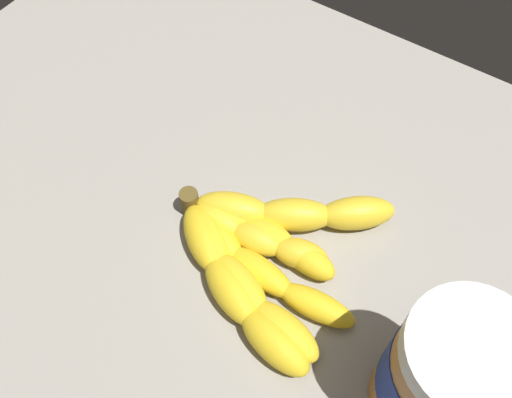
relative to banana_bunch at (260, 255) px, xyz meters
The scene contains 3 objects.
ground_plane 3.83cm from the banana_bunch, ahead, with size 99.01×77.34×3.04cm, color gray.
banana_bunch is the anchor object (origin of this frame).
peanut_butter_jar 20.62cm from the banana_bunch, behind, with size 9.85×9.85×14.87cm.
Camera 1 is at (-15.77, 20.74, 51.38)cm, focal length 39.11 mm.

